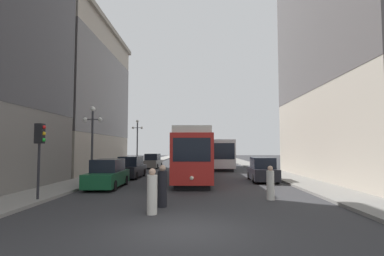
{
  "coord_description": "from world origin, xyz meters",
  "views": [
    {
      "loc": [
        0.5,
        -9.51,
        2.54
      ],
      "look_at": [
        0.04,
        10.87,
        3.88
      ],
      "focal_mm": 28.59,
      "sensor_mm": 36.0,
      "label": 1
    }
  ],
  "objects": [
    {
      "name": "sidewalk_right",
      "position": [
        8.01,
        40.0,
        0.07
      ],
      "size": [
        2.7,
        120.0,
        0.15
      ],
      "primitive_type": "cube",
      "color": "gray",
      "rests_on": "ground"
    },
    {
      "name": "streetcar",
      "position": [
        0.13,
        15.66,
        2.1
      ],
      "size": [
        2.72,
        14.74,
        3.89
      ],
      "rotation": [
        0.0,
        0.0,
        -0.01
      ],
      "color": "black",
      "rests_on": "ground"
    },
    {
      "name": "transit_bus",
      "position": [
        3.18,
        28.69,
        1.95
      ],
      "size": [
        2.73,
        11.94,
        3.45
      ],
      "rotation": [
        0.0,
        0.0,
        -0.01
      ],
      "color": "black",
      "rests_on": "ground"
    },
    {
      "name": "pedestrian_crossing_near",
      "position": [
        -1.08,
        3.79,
        0.84
      ],
      "size": [
        0.4,
        0.4,
        1.8
      ],
      "rotation": [
        0.0,
        0.0,
        5.7
      ],
      "color": "black",
      "rests_on": "ground"
    },
    {
      "name": "sidewalk_left",
      "position": [
        -8.01,
        40.0,
        0.07
      ],
      "size": [
        2.7,
        120.0,
        0.15
      ],
      "primitive_type": "cube",
      "color": "gray",
      "rests_on": "ground"
    },
    {
      "name": "building_left_corner",
      "position": [
        -14.48,
        23.41,
        8.26
      ],
      "size": [
        10.85,
        18.44,
        16.1
      ],
      "color": "#A89E8E",
      "rests_on": "ground"
    },
    {
      "name": "parked_car_left_near",
      "position": [
        -5.35,
        16.71,
        0.84
      ],
      "size": [
        1.98,
        4.99,
        1.82
      ],
      "rotation": [
        0.0,
        0.0,
        -0.02
      ],
      "color": "black",
      "rests_on": "ground"
    },
    {
      "name": "pedestrian_on_sidewalk",
      "position": [
        4.01,
        5.72,
        0.78
      ],
      "size": [
        0.37,
        0.37,
        1.67
      ],
      "rotation": [
        0.0,
        0.0,
        1.62
      ],
      "color": "beige",
      "rests_on": "ground"
    },
    {
      "name": "traffic_light_near_left",
      "position": [
        -7.04,
        4.79,
        2.88
      ],
      "size": [
        0.47,
        0.36,
        3.55
      ],
      "color": "#232328",
      "rests_on": "sidewalk_left"
    },
    {
      "name": "parked_car_left_mid",
      "position": [
        -5.36,
        10.07,
        0.84
      ],
      "size": [
        1.93,
        4.8,
        1.82
      ],
      "rotation": [
        0.0,
        0.0,
        0.01
      ],
      "color": "black",
      "rests_on": "ground"
    },
    {
      "name": "parked_car_left_far",
      "position": [
        -5.35,
        29.01,
        0.84
      ],
      "size": [
        2.08,
        4.38,
        1.82
      ],
      "rotation": [
        0.0,
        0.0,
        -0.06
      ],
      "color": "black",
      "rests_on": "ground"
    },
    {
      "name": "lamp_post_left_near",
      "position": [
        -7.26,
        12.5,
        3.72
      ],
      "size": [
        1.41,
        0.36,
        5.42
      ],
      "color": "#333338",
      "rests_on": "sidewalk_left"
    },
    {
      "name": "ground_plane",
      "position": [
        0.0,
        0.0,
        0.0
      ],
      "size": [
        200.0,
        200.0,
        0.0
      ],
      "primitive_type": "plane",
      "color": "#303033"
    },
    {
      "name": "pedestrian_crossing_far",
      "position": [
        -1.3,
        2.32,
        0.82
      ],
      "size": [
        0.39,
        0.39,
        1.76
      ],
      "rotation": [
        0.0,
        0.0,
        5.87
      ],
      "color": "beige",
      "rests_on": "ground"
    },
    {
      "name": "lamp_post_left_far",
      "position": [
        -7.26,
        28.71,
        4.02
      ],
      "size": [
        1.41,
        0.36,
        5.95
      ],
      "color": "#333338",
      "rests_on": "sidewalk_left"
    },
    {
      "name": "parked_car_right_far",
      "position": [
        5.35,
        14.1,
        0.84
      ],
      "size": [
        2.02,
        4.68,
        1.82
      ],
      "rotation": [
        0.0,
        0.0,
        3.1
      ],
      "color": "black",
      "rests_on": "ground"
    }
  ]
}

